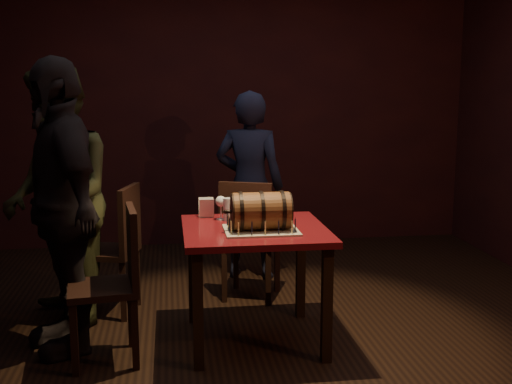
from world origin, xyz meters
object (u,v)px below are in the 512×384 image
chair_left_front (116,276)px  wine_glass_mid (241,199)px  pint_of_ale (229,210)px  chair_back (249,234)px  person_left_rear (58,198)px  wine_glass_right (259,200)px  person_left_front (61,206)px  pub_table (255,244)px  person_back (250,186)px  wine_glass_left (221,202)px  barrel_cake (261,211)px  chair_left_rear (117,242)px

chair_left_front → wine_glass_mid: bearing=33.9°
chair_left_front → pint_of_ale: bearing=29.6°
chair_back → person_left_rear: 1.42m
wine_glass_mid → person_left_rear: person_left_rear is taller
wine_glass_right → pint_of_ale: size_ratio=1.07×
person_left_rear → chair_back: bearing=81.3°
person_left_front → wine_glass_right: bearing=79.0°
pub_table → person_back: (0.14, 1.37, 0.15)m
wine_glass_right → person_back: person_back is taller
wine_glass_left → chair_back: chair_back is taller
barrel_cake → chair_left_front: size_ratio=0.44×
wine_glass_mid → wine_glass_right: same height
pint_of_ale → chair_back: (0.20, 0.55, -0.30)m
pub_table → person_left_front: bearing=177.2°
pub_table → pint_of_ale: size_ratio=6.00×
wine_glass_right → chair_left_rear: (-0.98, 0.32, -0.35)m
pub_table → chair_left_rear: size_ratio=0.97×
wine_glass_mid → chair_left_rear: chair_left_rear is taller
person_back → person_left_front: 1.87m
pub_table → wine_glass_right: bearing=77.4°
chair_left_front → pub_table: bearing=11.6°
wine_glass_mid → pint_of_ale: (-0.10, -0.14, -0.04)m
wine_glass_mid → person_back: size_ratio=0.10×
wine_glass_right → chair_left_rear: bearing=162.1°
person_back → wine_glass_mid: bearing=98.3°
pub_table → barrel_cake: (0.03, -0.11, 0.24)m
wine_glass_left → person_left_rear: (-1.08, 0.19, 0.02)m
chair_back → chair_left_rear: (-0.97, -0.14, 0.00)m
chair_back → person_left_front: size_ratio=0.51×
pub_table → chair_back: size_ratio=0.97×
person_left_front → wine_glass_mid: bearing=82.3°
wine_glass_left → chair_back: size_ratio=0.17×
chair_left_front → wine_glass_left: bearing=33.2°
wine_glass_mid → chair_left_rear: 0.97m
chair_left_rear → person_left_front: size_ratio=0.51×
pint_of_ale → chair_left_rear: size_ratio=0.16×
chair_back → person_left_rear: person_left_rear is taller
wine_glass_right → chair_left_front: 1.11m
person_back → person_left_front: (-1.33, -1.31, 0.11)m
pub_table → person_left_rear: person_left_rear is taller
wine_glass_left → person_left_rear: size_ratio=0.09×
wine_glass_left → wine_glass_mid: bearing=36.9°
wine_glass_mid → chair_left_front: bearing=-146.1°
chair_back → person_left_front: 1.49m
barrel_cake → pint_of_ale: barrel_cake is taller
barrel_cake → pint_of_ale: bearing=116.6°
wine_glass_left → chair_left_front: 0.86m
pint_of_ale → person_left_rear: 1.15m
wine_glass_right → chair_back: (-0.01, 0.46, -0.35)m
pint_of_ale → chair_left_front: bearing=-150.4°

